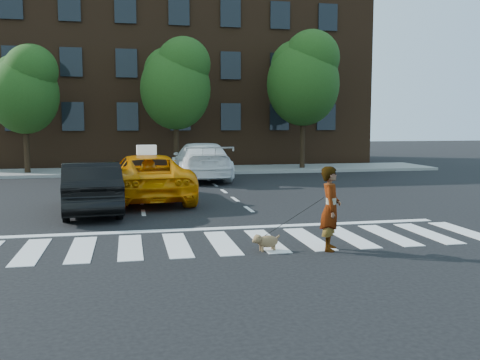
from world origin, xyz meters
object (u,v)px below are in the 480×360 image
object	(u,v)px
tree_left	(25,86)
woman	(331,209)
black_sedan	(91,187)
dog	(265,241)
white_suv	(201,161)
taxi	(147,177)
tree_right	(304,75)
tree_mid	(176,80)

from	to	relation	value
tree_left	woman	bearing A→B (deg)	-63.41
black_sedan	dog	distance (m)	6.88
white_suv	dog	bearing A→B (deg)	87.79
tree_left	white_suv	bearing A→B (deg)	-23.98
woman	dog	distance (m)	1.51
taxi	woman	world-z (taller)	woman
tree_left	tree_right	xyz separation A→B (m)	(14.50, -0.00, 0.82)
tree_left	white_suv	world-z (taller)	tree_left
white_suv	woman	xyz separation A→B (m)	(0.79, -14.42, 0.02)
black_sedan	tree_left	bearing A→B (deg)	-77.57
tree_right	black_sedan	world-z (taller)	tree_right
tree_left	white_suv	distance (m)	9.73
tree_mid	white_suv	bearing A→B (deg)	-78.21
white_suv	dog	size ratio (longest dim) A/B	9.44
tree_mid	woman	size ratio (longest dim) A/B	4.04
tree_right	taxi	distance (m)	14.13
tree_right	white_suv	size ratio (longest dim) A/B	1.30
tree_mid	black_sedan	bearing A→B (deg)	-106.53
taxi	black_sedan	distance (m)	2.79
tree_left	black_sedan	bearing A→B (deg)	-72.41
tree_left	black_sedan	xyz separation A→B (m)	(3.87, -12.22, -3.69)
tree_left	dog	size ratio (longest dim) A/B	10.33
dog	taxi	bearing A→B (deg)	96.34
taxi	woman	xyz separation A→B (m)	(3.49, -8.10, 0.09)
tree_mid	taxi	bearing A→B (deg)	-100.95
taxi	black_sedan	bearing A→B (deg)	48.32
tree_left	woman	size ratio (longest dim) A/B	3.70
tree_left	taxi	xyz separation A→B (m)	(5.57, -10.00, -3.65)
taxi	woman	size ratio (longest dim) A/B	3.24
taxi	black_sedan	size ratio (longest dim) A/B	1.24
taxi	woman	distance (m)	8.82
black_sedan	white_suv	distance (m)	9.61
tree_right	taxi	size ratio (longest dim) A/B	1.35
black_sedan	white_suv	world-z (taller)	white_suv
black_sedan	dog	bearing A→B (deg)	118.91
tree_left	tree_mid	bearing A→B (deg)	-0.00
tree_mid	black_sedan	distance (m)	13.39
black_sedan	white_suv	bearing A→B (deg)	-122.38
tree_left	taxi	world-z (taller)	tree_left
white_suv	dog	xyz separation A→B (m)	(-0.55, -14.22, -0.65)
taxi	black_sedan	xyz separation A→B (m)	(-1.69, -2.22, -0.04)
black_sedan	woman	bearing A→B (deg)	126.26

